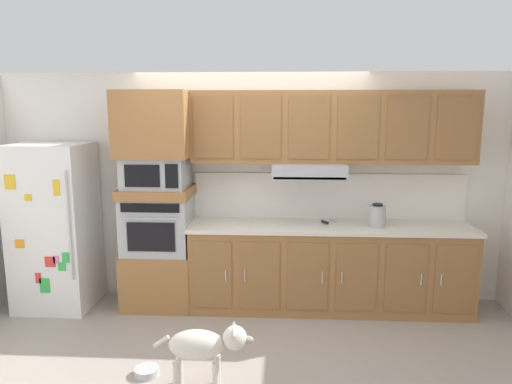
{
  "coord_description": "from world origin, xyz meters",
  "views": [
    {
      "loc": [
        0.34,
        -4.1,
        2.14
      ],
      "look_at": [
        0.09,
        0.37,
        1.33
      ],
      "focal_mm": 33.25,
      "sensor_mm": 36.0,
      "label": 1
    }
  ],
  "objects_px": {
    "built_in_oven": "(158,224)",
    "screwdriver": "(326,222)",
    "electric_kettle": "(377,216)",
    "dog_food_bowl": "(147,371)",
    "refrigerator": "(55,226)",
    "dog": "(205,345)",
    "microwave": "(156,172)"
  },
  "relations": [
    {
      "from": "screwdriver",
      "to": "electric_kettle",
      "type": "distance_m",
      "value": 0.53
    },
    {
      "from": "dog_food_bowl",
      "to": "dog",
      "type": "bearing_deg",
      "value": -17.24
    },
    {
      "from": "built_in_oven",
      "to": "screwdriver",
      "type": "height_order",
      "value": "built_in_oven"
    },
    {
      "from": "microwave",
      "to": "dog",
      "type": "bearing_deg",
      "value": -64.39
    },
    {
      "from": "electric_kettle",
      "to": "dog_food_bowl",
      "type": "xyz_separation_m",
      "value": [
        -2.06,
        -1.35,
        -1.0
      ]
    },
    {
      "from": "screwdriver",
      "to": "dog",
      "type": "distance_m",
      "value": 2.01
    },
    {
      "from": "refrigerator",
      "to": "built_in_oven",
      "type": "distance_m",
      "value": 1.1
    },
    {
      "from": "refrigerator",
      "to": "dog_food_bowl",
      "type": "bearing_deg",
      "value": -44.74
    },
    {
      "from": "microwave",
      "to": "dog_food_bowl",
      "type": "relative_size",
      "value": 3.22
    },
    {
      "from": "screwdriver",
      "to": "dog",
      "type": "height_order",
      "value": "screwdriver"
    },
    {
      "from": "electric_kettle",
      "to": "dog",
      "type": "bearing_deg",
      "value": -135.88
    },
    {
      "from": "refrigerator",
      "to": "microwave",
      "type": "bearing_deg",
      "value": 3.52
    },
    {
      "from": "electric_kettle",
      "to": "refrigerator",
      "type": "bearing_deg",
      "value": -179.65
    },
    {
      "from": "microwave",
      "to": "dog",
      "type": "height_order",
      "value": "microwave"
    },
    {
      "from": "built_in_oven",
      "to": "microwave",
      "type": "height_order",
      "value": "microwave"
    },
    {
      "from": "refrigerator",
      "to": "screwdriver",
      "type": "bearing_deg",
      "value": 2.58
    },
    {
      "from": "built_in_oven",
      "to": "dog",
      "type": "relative_size",
      "value": 0.91
    },
    {
      "from": "electric_kettle",
      "to": "dog_food_bowl",
      "type": "distance_m",
      "value": 2.66
    },
    {
      "from": "screwdriver",
      "to": "dog_food_bowl",
      "type": "distance_m",
      "value": 2.31
    },
    {
      "from": "screwdriver",
      "to": "dog_food_bowl",
      "type": "bearing_deg",
      "value": -136.61
    },
    {
      "from": "refrigerator",
      "to": "microwave",
      "type": "distance_m",
      "value": 1.25
    },
    {
      "from": "microwave",
      "to": "electric_kettle",
      "type": "xyz_separation_m",
      "value": [
        2.3,
        -0.05,
        -0.43
      ]
    },
    {
      "from": "built_in_oven",
      "to": "dog_food_bowl",
      "type": "bearing_deg",
      "value": -80.23
    },
    {
      "from": "dog",
      "to": "dog_food_bowl",
      "type": "distance_m",
      "value": 0.62
    },
    {
      "from": "refrigerator",
      "to": "dog",
      "type": "height_order",
      "value": "refrigerator"
    },
    {
      "from": "refrigerator",
      "to": "electric_kettle",
      "type": "height_order",
      "value": "refrigerator"
    },
    {
      "from": "refrigerator",
      "to": "built_in_oven",
      "type": "relative_size",
      "value": 2.51
    },
    {
      "from": "dog_food_bowl",
      "to": "built_in_oven",
      "type": "bearing_deg",
      "value": 99.77
    },
    {
      "from": "built_in_oven",
      "to": "dog_food_bowl",
      "type": "relative_size",
      "value": 3.5
    },
    {
      "from": "refrigerator",
      "to": "screwdriver",
      "type": "height_order",
      "value": "refrigerator"
    },
    {
      "from": "electric_kettle",
      "to": "dog_food_bowl",
      "type": "bearing_deg",
      "value": -146.73
    },
    {
      "from": "refrigerator",
      "to": "built_in_oven",
      "type": "xyz_separation_m",
      "value": [
        1.1,
        0.07,
        0.02
      ]
    }
  ]
}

